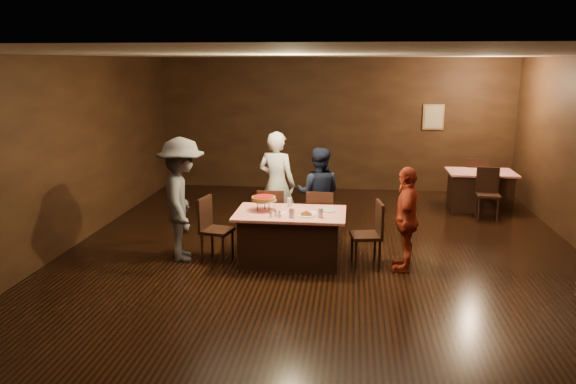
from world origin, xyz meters
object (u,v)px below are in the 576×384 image
object	(u,v)px
diner_grey_knit	(182,200)
pizza_stand	(264,198)
glass_front_left	(292,213)
diner_navy_hoodie	(318,193)
diner_white_jacket	(277,184)
glass_back	(289,202)
chair_far_left	(271,217)
chair_end_left	(217,229)
glass_front_right	(320,213)
back_table	(480,190)
chair_far_right	(321,219)
main_table	(290,237)
plate_empty	(329,210)
chair_back_near	(488,194)
chair_back_far	(474,180)
chair_end_right	(366,234)
diner_red_shirt	(406,219)

from	to	relation	value
diner_grey_knit	pizza_stand	bearing A→B (deg)	-103.15
glass_front_left	diner_navy_hoodie	bearing A→B (deg)	79.55
pizza_stand	diner_white_jacket	bearing A→B (deg)	89.03
diner_white_jacket	glass_back	bearing A→B (deg)	125.65
chair_far_left	pizza_stand	world-z (taller)	pizza_stand
chair_far_left	glass_front_left	xyz separation A→B (m)	(0.45, -1.05, 0.37)
diner_navy_hoodie	diner_white_jacket	bearing A→B (deg)	-0.95
chair_end_left	glass_front_right	bearing A→B (deg)	-87.29
back_table	diner_grey_knit	world-z (taller)	diner_grey_knit
chair_far_left	chair_far_right	bearing A→B (deg)	173.30
main_table	chair_end_left	bearing A→B (deg)	180.00
diner_grey_knit	glass_front_right	world-z (taller)	diner_grey_knit
main_table	diner_navy_hoodie	xyz separation A→B (m)	(0.33, 1.23, 0.39)
chair_end_left	plate_empty	size ratio (longest dim) A/B	3.80
glass_front_right	glass_back	xyz separation A→B (m)	(-0.50, 0.55, 0.00)
back_table	chair_far_right	distance (m)	4.11
chair_back_near	chair_back_far	bearing A→B (deg)	94.60
main_table	pizza_stand	world-z (taller)	pizza_stand
chair_far_left	pizza_stand	xyz separation A→B (m)	(0.00, -0.70, 0.48)
chair_back_near	diner_grey_knit	distance (m)	5.81
chair_end_right	chair_back_near	size ratio (longest dim) A/B	1.00
chair_far_left	diner_grey_knit	xyz separation A→B (m)	(-1.20, -0.78, 0.44)
diner_navy_hoodie	glass_front_right	xyz separation A→B (m)	(0.12, -1.48, 0.07)
diner_white_jacket	glass_front_left	bearing A→B (deg)	122.51
chair_back_near	glass_front_left	xyz separation A→B (m)	(-3.38, -3.12, 0.37)
pizza_stand	glass_front_right	distance (m)	0.91
chair_end_left	chair_end_right	distance (m)	2.20
main_table	glass_front_left	size ratio (longest dim) A/B	11.43
diner_navy_hoodie	diner_grey_knit	distance (m)	2.31
glass_front_right	glass_back	world-z (taller)	same
chair_far_left	glass_front_left	distance (m)	1.20
diner_red_shirt	glass_front_left	world-z (taller)	diner_red_shirt
chair_back_near	diner_grey_knit	bearing A→B (deg)	-145.91
pizza_stand	glass_back	bearing A→B (deg)	35.54
back_table	glass_front_left	distance (m)	5.12
glass_front_right	glass_back	size ratio (longest dim) A/B	1.00
diner_grey_knit	pizza_stand	distance (m)	1.21
chair_back_near	diner_red_shirt	world-z (taller)	diner_red_shirt
chair_end_left	glass_back	bearing A→B (deg)	-62.18
diner_grey_knit	glass_front_left	world-z (taller)	diner_grey_knit
chair_back_far	glass_front_left	xyz separation A→B (m)	(-3.38, -4.42, 0.37)
back_table	chair_back_far	size ratio (longest dim) A/B	1.37
diner_white_jacket	glass_front_left	distance (m)	1.66
plate_empty	glass_back	distance (m)	0.62
diner_white_jacket	glass_back	world-z (taller)	diner_white_jacket
diner_white_jacket	glass_front_right	xyz separation A→B (m)	(0.83, -1.56, -0.05)
chair_far_right	main_table	bearing A→B (deg)	64.34
chair_far_left	glass_front_right	distance (m)	1.36
chair_far_right	chair_end_left	distance (m)	1.68
chair_far_right	glass_back	world-z (taller)	chair_far_right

